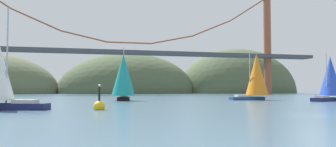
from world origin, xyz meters
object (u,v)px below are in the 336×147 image
Objects in this scene: sailboat_teal_sail at (123,76)px; channel_buoy at (99,106)px; sailboat_blue_spinnaker at (330,78)px; sailboat_orange_sail at (256,76)px.

sailboat_teal_sail is 3.43× the size of channel_buoy.
sailboat_blue_spinnaker is 11.90m from sailboat_orange_sail.
sailboat_teal_sail reaches higher than sailboat_blue_spinnaker.
sailboat_teal_sail is at bearing 175.07° from sailboat_orange_sail.
sailboat_orange_sail is 36.55m from channel_buoy.
sailboat_orange_sail reaches higher than sailboat_blue_spinnaker.
channel_buoy is (-28.56, -22.46, -3.94)m from sailboat_orange_sail.
sailboat_teal_sail is 25.30m from channel_buoy.
sailboat_teal_sail reaches higher than sailboat_orange_sail.
sailboat_blue_spinnaker reaches higher than channel_buoy.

